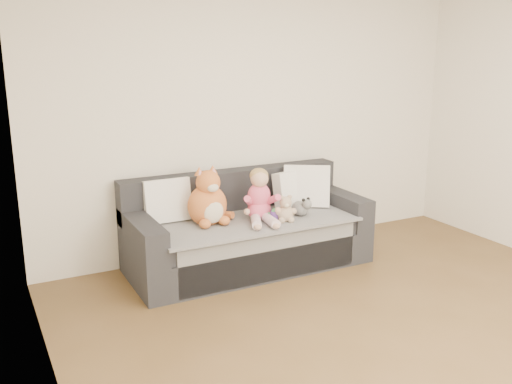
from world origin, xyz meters
The scene contains 10 objects.
room_shell centered at (0.00, 0.42, 1.30)m, with size 5.00×5.00×5.00m.
sofa centered at (-0.36, 2.06, 0.31)m, with size 2.20×0.94×0.85m.
cushion_left centered at (-1.05, 2.26, 0.66)m, with size 0.42×0.19×0.40m.
cushion_right_back centered at (0.18, 2.15, 0.65)m, with size 0.42×0.27×0.37m.
cushion_right_front centered at (0.32, 2.11, 0.68)m, with size 0.48×0.40×0.42m.
toddler centered at (-0.30, 1.91, 0.67)m, with size 0.33×0.49×0.48m.
plush_cat centered at (-0.75, 2.03, 0.67)m, with size 0.43×0.38×0.54m.
teddy_bear centered at (-0.11, 1.77, 0.57)m, with size 0.19×0.15×0.25m.
plush_cow centered at (0.11, 1.86, 0.55)m, with size 0.15×0.23×0.18m.
sippy_cup centered at (-0.21, 1.81, 0.54)m, with size 0.12×0.09×0.13m.
Camera 1 is at (-2.58, -2.44, 2.01)m, focal length 40.00 mm.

